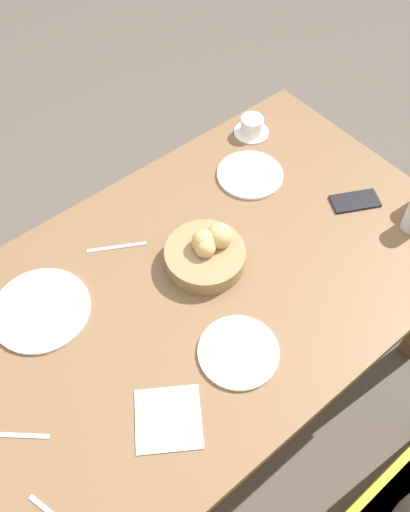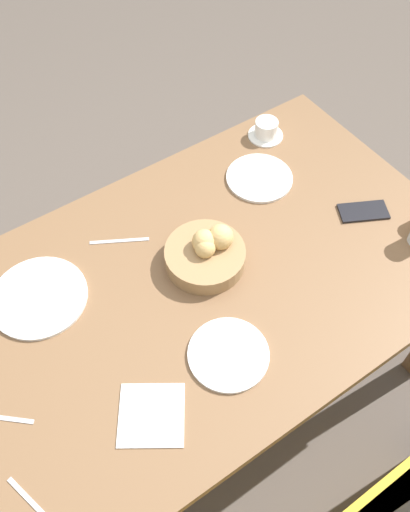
# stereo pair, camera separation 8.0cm
# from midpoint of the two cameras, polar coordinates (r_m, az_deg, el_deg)

# --- Properties ---
(ground_plane) EXTENTS (10.00, 10.00, 0.00)m
(ground_plane) POSITION_cam_midpoint_polar(r_m,az_deg,el_deg) (2.17, 0.68, -13.11)
(ground_plane) COLOR #564C44
(dining_table) EXTENTS (1.56, 0.94, 0.72)m
(dining_table) POSITION_cam_midpoint_polar(r_m,az_deg,el_deg) (1.60, 0.90, -4.26)
(dining_table) COLOR brown
(dining_table) RESTS_ON ground_plane
(bread_basket) EXTENTS (0.23, 0.23, 0.11)m
(bread_basket) POSITION_cam_midpoint_polar(r_m,az_deg,el_deg) (1.54, 1.65, 0.29)
(bread_basket) COLOR #99754C
(bread_basket) RESTS_ON dining_table
(plate_near_left) EXTENTS (0.22, 0.22, 0.01)m
(plate_near_left) POSITION_cam_midpoint_polar(r_m,az_deg,el_deg) (1.79, 7.04, 8.12)
(plate_near_left) COLOR white
(plate_near_left) RESTS_ON dining_table
(plate_near_right) EXTENTS (0.27, 0.27, 0.01)m
(plate_near_right) POSITION_cam_midpoint_polar(r_m,az_deg,el_deg) (1.55, -15.67, -4.24)
(plate_near_right) COLOR white
(plate_near_right) RESTS_ON dining_table
(plate_far_center) EXTENTS (0.21, 0.21, 0.01)m
(plate_far_center) POSITION_cam_midpoint_polar(r_m,az_deg,el_deg) (1.42, 4.13, -10.35)
(plate_far_center) COLOR white
(plate_far_center) RESTS_ON dining_table
(coffee_cup) EXTENTS (0.12, 0.12, 0.06)m
(coffee_cup) POSITION_cam_midpoint_polar(r_m,az_deg,el_deg) (1.92, 7.67, 13.00)
(coffee_cup) COLOR white
(coffee_cup) RESTS_ON dining_table
(fork_silver) EXTENTS (0.16, 0.10, 0.00)m
(fork_silver) POSITION_cam_midpoint_polar(r_m,az_deg,el_deg) (1.62, -7.61, 1.54)
(fork_silver) COLOR #B7B7BC
(fork_silver) RESTS_ON dining_table
(spoon_coffee) EXTENTS (0.05, 0.13, 0.00)m
(spoon_coffee) POSITION_cam_midpoint_polar(r_m,az_deg,el_deg) (1.35, -16.38, -23.37)
(spoon_coffee) COLOR #B7B7BC
(spoon_coffee) RESTS_ON dining_table
(napkin) EXTENTS (0.22, 0.22, 0.00)m
(napkin) POSITION_cam_midpoint_polar(r_m,az_deg,el_deg) (1.36, -3.91, -16.41)
(napkin) COLOR white
(napkin) RESTS_ON dining_table
(cell_phone) EXTENTS (0.17, 0.13, 0.01)m
(cell_phone) POSITION_cam_midpoint_polar(r_m,az_deg,el_deg) (1.76, 17.59, 4.45)
(cell_phone) COLOR black
(cell_phone) RESTS_ON dining_table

